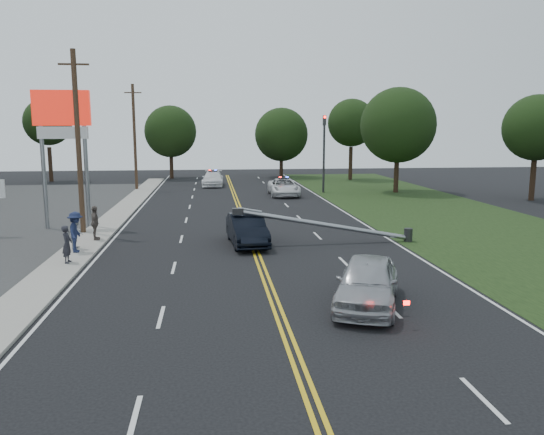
{
  "coord_description": "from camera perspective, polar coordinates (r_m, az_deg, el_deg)",
  "views": [
    {
      "loc": [
        -2.07,
        -18.07,
        5.77
      ],
      "look_at": [
        0.75,
        6.28,
        1.7
      ],
      "focal_mm": 35.0,
      "sensor_mm": 36.0,
      "label": 1
    }
  ],
  "objects": [
    {
      "name": "grass_verge",
      "position": [
        32.61,
        22.05,
        -1.45
      ],
      "size": [
        12.0,
        80.0,
        0.01
      ],
      "primitive_type": "cube",
      "color": "black",
      "rests_on": "ground"
    },
    {
      "name": "bystander_b",
      "position": [
        27.1,
        -20.26,
        -1.5
      ],
      "size": [
        0.61,
        0.78,
        1.58
      ],
      "primitive_type": "imported",
      "rotation": [
        0.0,
        0.0,
        1.55
      ],
      "color": "#A7A8AC",
      "rests_on": "sidewalk"
    },
    {
      "name": "emergency_a",
      "position": [
        46.92,
        1.27,
        3.28
      ],
      "size": [
        2.56,
        5.41,
        1.49
      ],
      "primitive_type": "imported",
      "rotation": [
        0.0,
        0.0,
        -0.01
      ],
      "color": "silver",
      "rests_on": "ground"
    },
    {
      "name": "tree_5",
      "position": [
        64.61,
        -23.0,
        9.41
      ],
      "size": [
        5.15,
        5.15,
        9.18
      ],
      "color": "black",
      "rests_on": "ground"
    },
    {
      "name": "sidewalk",
      "position": [
        29.33,
        -18.95,
        -2.31
      ],
      "size": [
        1.8,
        70.0,
        0.12
      ],
      "primitive_type": "cube",
      "color": "gray",
      "rests_on": "ground"
    },
    {
      "name": "bystander_a",
      "position": [
        24.34,
        -21.18,
        -2.69
      ],
      "size": [
        0.42,
        0.61,
        1.62
      ],
      "primitive_type": "imported",
      "rotation": [
        0.0,
        0.0,
        1.52
      ],
      "color": "#25242B",
      "rests_on": "sidewalk"
    },
    {
      "name": "tree_7",
      "position": [
        65.11,
        1.01,
        8.9
      ],
      "size": [
        6.46,
        6.46,
        8.41
      ],
      "color": "black",
      "rests_on": "ground"
    },
    {
      "name": "utility_pole_mid",
      "position": [
        30.91,
        -20.12,
        7.59
      ],
      "size": [
        1.6,
        0.28,
        10.0
      ],
      "color": "#382619",
      "rests_on": "ground"
    },
    {
      "name": "tree_13",
      "position": [
        48.49,
        26.6,
        8.62
      ],
      "size": [
        5.33,
        5.33,
        8.6
      ],
      "color": "black",
      "rests_on": "ground"
    },
    {
      "name": "tree_8",
      "position": [
        62.46,
        8.55,
        10.03
      ],
      "size": [
        5.46,
        5.46,
        9.28
      ],
      "color": "black",
      "rests_on": "ground"
    },
    {
      "name": "bystander_d",
      "position": [
        28.86,
        -18.51,
        -0.55
      ],
      "size": [
        0.57,
        1.09,
        1.78
      ],
      "primitive_type": "imported",
      "rotation": [
        0.0,
        0.0,
        1.7
      ],
      "color": "#5B4F49",
      "rests_on": "sidewalk"
    },
    {
      "name": "ground",
      "position": [
        19.08,
        -0.07,
        -8.18
      ],
      "size": [
        120.0,
        120.0,
        0.0
      ],
      "primitive_type": "plane",
      "color": "black",
      "rests_on": "ground"
    },
    {
      "name": "fallen_streetlight",
      "position": [
        27.24,
        6.78,
        -0.9
      ],
      "size": [
        9.36,
        0.44,
        1.91
      ],
      "color": "#2D2D30",
      "rests_on": "ground"
    },
    {
      "name": "pylon_sign",
      "position": [
        33.16,
        -21.62,
        9.17
      ],
      "size": [
        3.2,
        0.35,
        8.0
      ],
      "color": "gray",
      "rests_on": "ground"
    },
    {
      "name": "centerline_yellow",
      "position": [
        28.73,
        -2.34,
        -2.14
      ],
      "size": [
        0.36,
        80.0,
        0.0
      ],
      "primitive_type": "cube",
      "color": "gold",
      "rests_on": "ground"
    },
    {
      "name": "utility_pole_far",
      "position": [
        52.56,
        -14.56,
        8.39
      ],
      "size": [
        1.6,
        0.28,
        10.0
      ],
      "color": "#382619",
      "rests_on": "ground"
    },
    {
      "name": "tree_9",
      "position": [
        50.4,
        13.42,
        9.62
      ],
      "size": [
        6.85,
        6.85,
        9.59
      ],
      "color": "black",
      "rests_on": "ground"
    },
    {
      "name": "bystander_c",
      "position": [
        26.28,
        -20.36,
        -1.47
      ],
      "size": [
        0.79,
        1.27,
        1.9
      ],
      "primitive_type": "imported",
      "rotation": [
        0.0,
        0.0,
        1.64
      ],
      "color": "#1B2343",
      "rests_on": "sidewalk"
    },
    {
      "name": "traffic_signal",
      "position": [
        49.19,
        5.62,
        7.56
      ],
      "size": [
        0.28,
        0.41,
        7.05
      ],
      "color": "#2D2D30",
      "rests_on": "ground"
    },
    {
      "name": "waiting_sedan",
      "position": [
        17.85,
        10.22,
        -6.84
      ],
      "size": [
        3.53,
        5.17,
        1.64
      ],
      "primitive_type": "imported",
      "rotation": [
        0.0,
        0.0,
        -0.37
      ],
      "color": "#A5A6AD",
      "rests_on": "ground"
    },
    {
      "name": "crashed_sedan",
      "position": [
        26.84,
        -2.7,
        -1.31
      ],
      "size": [
        2.03,
        4.82,
        1.55
      ],
      "primitive_type": "imported",
      "rotation": [
        0.0,
        0.0,
        0.09
      ],
      "color": "black",
      "rests_on": "ground"
    },
    {
      "name": "tree_6",
      "position": [
        64.42,
        -10.87,
        9.07
      ],
      "size": [
        6.07,
        6.07,
        8.59
      ],
      "color": "black",
      "rests_on": "ground"
    },
    {
      "name": "emergency_b",
      "position": [
        55.3,
        -6.38,
        4.17
      ],
      "size": [
        2.3,
        5.26,
        1.5
      ],
      "primitive_type": "imported",
      "rotation": [
        0.0,
        0.0,
        -0.04
      ],
      "color": "white",
      "rests_on": "ground"
    }
  ]
}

